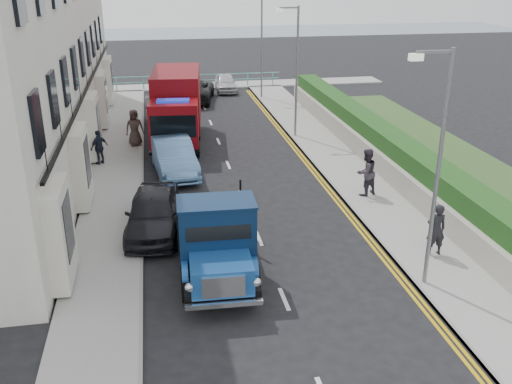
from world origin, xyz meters
name	(u,v)px	position (x,y,z in m)	size (l,w,h in m)	color
ground	(270,266)	(0.00, 0.00, 0.00)	(120.00, 120.00, 0.00)	black
pavement_west	(116,178)	(-5.20, 9.00, 0.06)	(2.40, 38.00, 0.12)	gray
pavement_east	(341,164)	(5.30, 9.00, 0.06)	(2.60, 38.00, 0.12)	gray
promenade	(196,86)	(0.00, 29.00, 0.06)	(30.00, 2.50, 0.12)	gray
sea_plane	(176,39)	(0.00, 60.00, 0.00)	(120.00, 120.00, 0.00)	#50606D
terrace_west	(10,7)	(-9.47, 13.00, 7.17)	(6.31, 30.20, 14.25)	silver
garden_east	(380,145)	(7.21, 9.00, 0.90)	(1.45, 28.00, 1.75)	#B2AD9E
seafront_railing	(196,81)	(0.00, 28.20, 0.58)	(13.00, 0.08, 1.11)	#59B2A5
lamp_near	(435,159)	(4.18, -2.00, 4.00)	(1.23, 0.18, 7.00)	slate
lamp_mid	(295,65)	(4.18, 14.00, 4.00)	(1.23, 0.18, 7.00)	slate
lamp_far	(260,41)	(4.18, 24.00, 4.00)	(1.23, 0.18, 7.00)	slate
bedford_lorry	(217,245)	(-1.76, -0.61, 1.22)	(2.43, 5.71, 2.66)	black
red_lorry	(177,106)	(-2.14, 14.35, 1.97)	(3.06, 7.27, 3.71)	black
parked_car_front	(153,212)	(-3.60, 3.17, 0.77)	(1.83, 4.54, 1.55)	black
parked_car_mid	(174,157)	(-2.60, 9.32, 0.79)	(1.68, 4.81, 1.59)	#5988C0
parked_car_rear	(167,116)	(-2.60, 16.98, 0.77)	(2.16, 5.31, 1.54)	silver
seafront_car_left	(194,90)	(-0.50, 24.17, 0.76)	(2.53, 5.49, 1.53)	black
seafront_car_right	(225,83)	(2.10, 27.00, 0.64)	(1.52, 3.78, 1.29)	silver
pedestrian_east_near	(436,229)	(5.39, -0.39, 1.00)	(0.64, 0.42, 1.76)	black
pedestrian_east_far	(366,172)	(4.99, 4.95, 1.10)	(0.96, 0.74, 1.97)	#352E39
pedestrian_west_near	(99,147)	(-6.00, 10.94, 0.94)	(0.96, 0.40, 1.65)	black
pedestrian_west_far	(134,128)	(-4.40, 13.66, 1.07)	(0.93, 0.61, 1.90)	#423430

